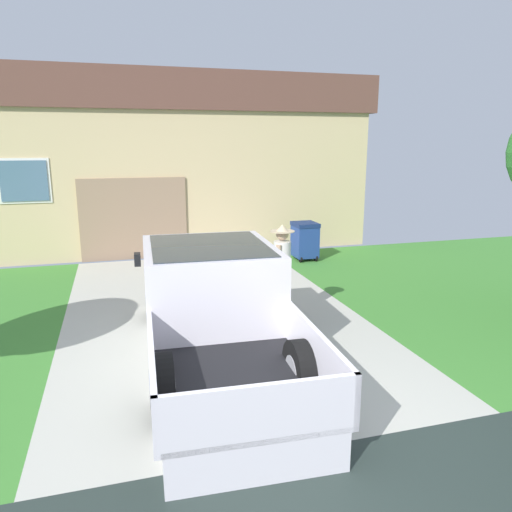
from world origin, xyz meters
The scene contains 5 objects.
pickup_truck centered at (-0.29, 2.71, 0.72)m, with size 2.17×5.47×1.61m.
person_with_hat centered at (1.13, 3.57, 0.98)m, with size 0.42×0.42×1.74m.
handbag centered at (0.91, 3.34, 0.15)m, with size 0.32×0.15×0.45m.
house_with_garage centered at (0.34, 11.82, 2.52)m, with size 11.24×5.45×4.99m.
wheeled_trash_bin centered at (3.26, 7.81, 0.55)m, with size 0.60×0.72×1.01m.
Camera 1 is at (-1.57, -4.11, 3.08)m, focal length 34.05 mm.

